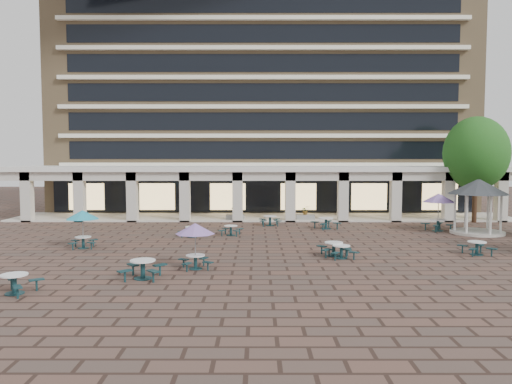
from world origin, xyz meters
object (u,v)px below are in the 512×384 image
(planter_left, at_px, (235,214))
(planter_right, at_px, (305,215))
(picnic_table_2, at_px, (341,251))
(picnic_table_0, at_px, (14,282))
(picnic_table_1, at_px, (143,268))
(gazebo, at_px, (478,193))

(planter_left, height_order, planter_right, planter_left)
(planter_right, bearing_deg, picnic_table_2, -88.60)
(picnic_table_0, bearing_deg, picnic_table_1, 40.00)
(gazebo, relative_size, planter_right, 2.63)
(gazebo, distance_m, planter_left, 18.16)
(picnic_table_1, xyz_separation_m, planter_right, (8.80, 19.42, -0.03))
(gazebo, bearing_deg, picnic_table_2, -141.91)
(picnic_table_1, relative_size, planter_right, 1.25)
(gazebo, xyz_separation_m, planter_right, (-10.99, 6.78, -2.30))
(picnic_table_2, distance_m, planter_left, 16.28)
(gazebo, bearing_deg, picnic_table_0, -148.16)
(picnic_table_0, xyz_separation_m, picnic_table_1, (4.33, 2.34, 0.04))
(picnic_table_2, bearing_deg, picnic_table_1, -164.09)
(gazebo, height_order, planter_left, gazebo)
(picnic_table_2, height_order, gazebo, gazebo)
(picnic_table_1, bearing_deg, picnic_table_2, 27.29)
(picnic_table_0, relative_size, planter_right, 1.28)
(picnic_table_2, bearing_deg, planter_left, 102.63)
(picnic_table_2, relative_size, planter_left, 1.12)
(picnic_table_0, height_order, planter_right, planter_right)
(picnic_table_0, relative_size, planter_left, 1.28)
(picnic_table_2, xyz_separation_m, gazebo, (10.62, 8.32, 2.36))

